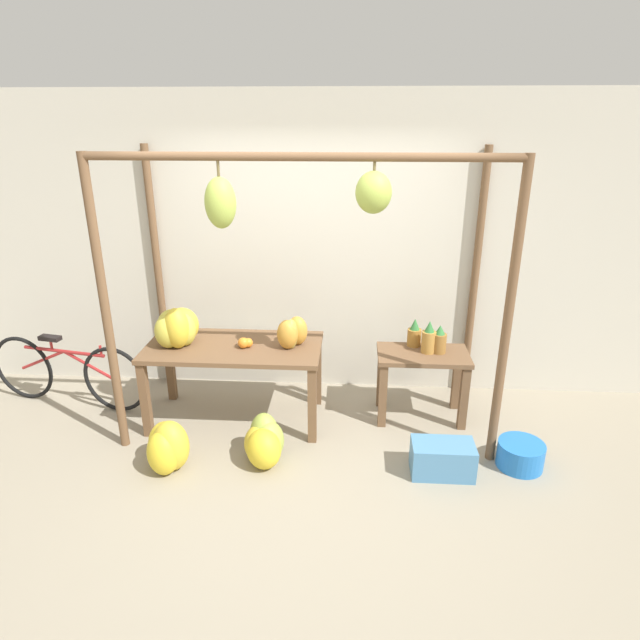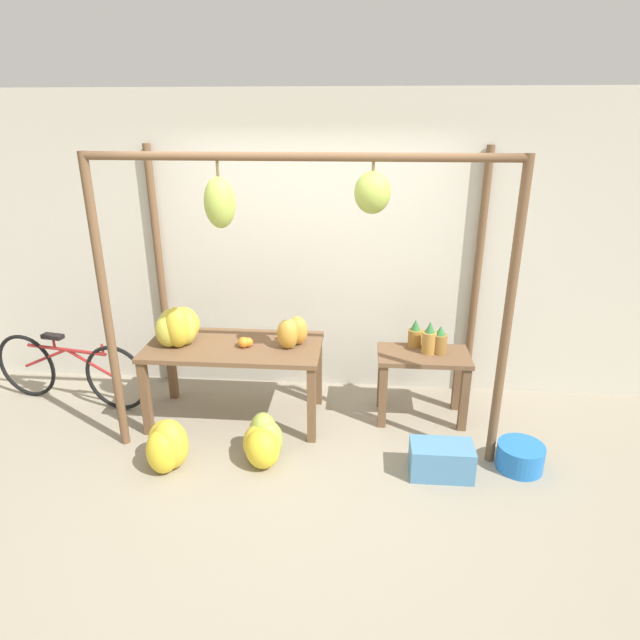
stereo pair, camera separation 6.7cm
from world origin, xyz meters
name	(u,v)px [view 2 (the right image)]	position (x,y,z in m)	size (l,w,h in m)	color
ground_plane	(298,476)	(0.00, 0.00, 0.00)	(20.00, 20.00, 0.00)	gray
shop_wall_back	(316,248)	(0.00, 1.56, 1.40)	(8.00, 0.08, 2.80)	beige
stall_awning	(303,248)	(-0.01, 0.63, 1.62)	(3.06, 1.29, 2.34)	brown
display_table_main	(235,355)	(-0.64, 0.80, 0.62)	(1.50, 0.74, 0.72)	brown
display_table_side	(423,370)	(1.00, 0.94, 0.47)	(0.79, 0.46, 0.63)	brown
banana_pile_on_table	(178,327)	(-1.12, 0.78, 0.88)	(0.43, 0.49, 0.36)	gold
orange_pile	(245,342)	(-0.54, 0.77, 0.76)	(0.13, 0.12, 0.09)	orange
pineapple_cluster	(428,339)	(1.03, 1.01, 0.75)	(0.33, 0.26, 0.29)	#A3702D
banana_pile_ground_left	(166,445)	(-1.02, 0.04, 0.19)	(0.44, 0.50, 0.41)	gold
banana_pile_ground_right	(263,442)	(-0.30, 0.19, 0.17)	(0.39, 0.53, 0.37)	#9EB247
fruit_crate_white	(441,460)	(1.08, 0.11, 0.13)	(0.47, 0.27, 0.26)	#4C84B2
blue_bucket	(520,457)	(1.70, 0.24, 0.10)	(0.36, 0.36, 0.20)	blue
parked_bicycle	(70,370)	(-2.26, 0.95, 0.34)	(1.61, 0.33, 0.69)	black
papaya_pile	(292,333)	(-0.13, 0.80, 0.85)	(0.29, 0.29, 0.26)	gold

